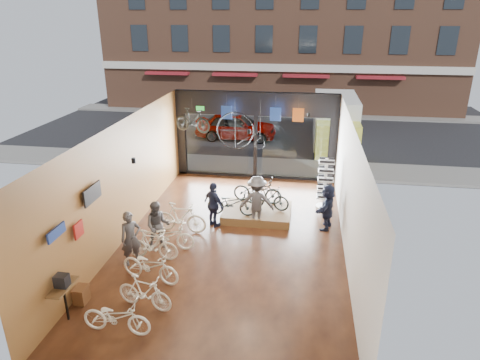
% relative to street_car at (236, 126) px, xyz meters
% --- Properties ---
extents(ground_plane, '(7.00, 12.00, 0.04)m').
position_rel_street_car_xyz_m(ground_plane, '(1.84, -12.00, -0.81)').
color(ground_plane, black).
rests_on(ground_plane, ground).
extents(ceiling, '(7.00, 12.00, 0.04)m').
position_rel_street_car_xyz_m(ceiling, '(1.84, -12.00, 3.03)').
color(ceiling, black).
rests_on(ceiling, ground).
extents(wall_left, '(0.04, 12.00, 3.80)m').
position_rel_street_car_xyz_m(wall_left, '(-1.68, -12.00, 1.11)').
color(wall_left, brown).
rests_on(wall_left, ground).
extents(wall_right, '(0.04, 12.00, 3.80)m').
position_rel_street_car_xyz_m(wall_right, '(5.36, -12.00, 1.11)').
color(wall_right, beige).
rests_on(wall_right, ground).
extents(wall_back, '(7.00, 0.04, 3.80)m').
position_rel_street_car_xyz_m(wall_back, '(1.84, -18.02, 1.11)').
color(wall_back, beige).
rests_on(wall_back, ground).
extents(storefront, '(7.00, 0.26, 3.80)m').
position_rel_street_car_xyz_m(storefront, '(1.84, -6.00, 1.11)').
color(storefront, black).
rests_on(storefront, ground).
extents(exit_sign, '(0.35, 0.06, 0.18)m').
position_rel_street_car_xyz_m(exit_sign, '(-0.56, -6.12, 2.26)').
color(exit_sign, '#198C26').
rests_on(exit_sign, storefront).
extents(street_road, '(30.00, 18.00, 0.02)m').
position_rel_street_car_xyz_m(street_road, '(1.84, 3.00, -0.80)').
color(street_road, black).
rests_on(street_road, ground).
extents(sidewalk_near, '(30.00, 2.40, 0.12)m').
position_rel_street_car_xyz_m(sidewalk_near, '(1.84, -4.80, -0.73)').
color(sidewalk_near, slate).
rests_on(sidewalk_near, ground).
extents(sidewalk_far, '(30.00, 2.00, 0.12)m').
position_rel_street_car_xyz_m(sidewalk_far, '(1.84, 7.00, -0.73)').
color(sidewalk_far, slate).
rests_on(sidewalk_far, ground).
extents(opposite_building, '(26.00, 5.00, 14.00)m').
position_rel_street_car_xyz_m(opposite_building, '(1.84, 9.50, 6.21)').
color(opposite_building, brown).
rests_on(opposite_building, ground).
extents(street_car, '(4.63, 1.86, 1.58)m').
position_rel_street_car_xyz_m(street_car, '(0.00, 0.00, 0.00)').
color(street_car, gray).
rests_on(street_car, street_road).
extents(box_truck, '(2.24, 6.72, 2.65)m').
position_rel_street_car_xyz_m(box_truck, '(5.58, -1.00, 0.53)').
color(box_truck, silver).
rests_on(box_truck, street_road).
extents(floor_bike_0, '(1.65, 0.62, 0.86)m').
position_rel_street_car_xyz_m(floor_bike_0, '(-0.07, -16.50, -0.36)').
color(floor_bike_0, silver).
rests_on(floor_bike_0, ground_plane).
extents(floor_bike_1, '(1.55, 0.72, 0.90)m').
position_rel_street_car_xyz_m(floor_bike_1, '(0.24, -15.55, -0.34)').
color(floor_bike_1, silver).
rests_on(floor_bike_1, ground_plane).
extents(floor_bike_2, '(1.84, 1.00, 0.92)m').
position_rel_street_car_xyz_m(floor_bike_2, '(-0.02, -14.41, -0.33)').
color(floor_bike_2, silver).
rests_on(floor_bike_2, ground_plane).
extents(floor_bike_3, '(1.58, 0.49, 0.94)m').
position_rel_street_car_xyz_m(floor_bike_3, '(-0.34, -13.34, -0.32)').
color(floor_bike_3, silver).
rests_on(floor_bike_3, ground_plane).
extents(floor_bike_4, '(1.70, 0.66, 0.88)m').
position_rel_street_car_xyz_m(floor_bike_4, '(-0.08, -12.69, -0.35)').
color(floor_bike_4, silver).
rests_on(floor_bike_4, ground_plane).
extents(floor_bike_5, '(1.76, 0.56, 1.05)m').
position_rel_street_car_xyz_m(floor_bike_5, '(0.01, -11.58, -0.26)').
color(floor_bike_5, silver).
rests_on(floor_bike_5, ground_plane).
extents(display_platform, '(2.40, 1.80, 0.30)m').
position_rel_street_car_xyz_m(display_platform, '(2.41, -10.04, -0.64)').
color(display_platform, '#52301B').
rests_on(display_platform, ground_plane).
extents(display_bike_left, '(1.73, 0.65, 0.90)m').
position_rel_street_car_xyz_m(display_bike_left, '(1.58, -10.65, -0.04)').
color(display_bike_left, black).
rests_on(display_bike_left, display_platform).
extents(display_bike_mid, '(1.56, 0.79, 0.90)m').
position_rel_street_car_xyz_m(display_bike_mid, '(2.81, -9.96, -0.04)').
color(display_bike_mid, black).
rests_on(display_bike_mid, display_platform).
extents(display_bike_right, '(1.89, 0.87, 0.96)m').
position_rel_street_car_xyz_m(display_bike_right, '(2.34, -9.44, -0.01)').
color(display_bike_right, black).
rests_on(display_bike_right, display_platform).
extents(customer_0, '(0.71, 0.68, 1.64)m').
position_rel_street_car_xyz_m(customer_0, '(-0.85, -13.66, 0.03)').
color(customer_0, '#3F3F44').
rests_on(customer_0, ground_plane).
extents(customer_1, '(0.89, 0.77, 1.57)m').
position_rel_street_car_xyz_m(customer_1, '(-0.37, -12.72, -0.00)').
color(customer_1, '#3F3F44').
rests_on(customer_1, ground_plane).
extents(customer_2, '(0.97, 0.89, 1.60)m').
position_rel_street_car_xyz_m(customer_2, '(1.02, -10.98, 0.01)').
color(customer_2, '#161C33').
rests_on(customer_2, ground_plane).
extents(customer_3, '(1.19, 0.72, 1.80)m').
position_rel_street_car_xyz_m(customer_3, '(2.46, -10.71, 0.11)').
color(customer_3, '#3F3F44').
rests_on(customer_3, ground_plane).
extents(customer_5, '(0.86, 1.55, 1.60)m').
position_rel_street_car_xyz_m(customer_5, '(4.83, -10.56, 0.01)').
color(customer_5, '#161C33').
rests_on(customer_5, ground_plane).
extents(sunglasses_rack, '(0.63, 0.54, 1.97)m').
position_rel_street_car_xyz_m(sunglasses_rack, '(4.79, -8.95, 0.20)').
color(sunglasses_rack, white).
rests_on(sunglasses_rack, ground_plane).
extents(wall_merch, '(0.40, 2.40, 2.60)m').
position_rel_street_car_xyz_m(wall_merch, '(-1.54, -15.50, 0.51)').
color(wall_merch, navy).
rests_on(wall_merch, wall_left).
extents(penny_farthing, '(1.87, 0.06, 1.49)m').
position_rel_street_car_xyz_m(penny_farthing, '(1.54, -7.71, 1.71)').
color(penny_farthing, black).
rests_on(penny_farthing, ceiling).
extents(hung_bike, '(1.64, 0.94, 0.95)m').
position_rel_street_car_xyz_m(hung_bike, '(-0.47, -7.80, 2.14)').
color(hung_bike, black).
rests_on(hung_bike, ceiling).
extents(jersey_left, '(0.45, 0.03, 0.55)m').
position_rel_street_car_xyz_m(jersey_left, '(0.72, -6.80, 2.26)').
color(jersey_left, '#1E3F99').
rests_on(jersey_left, ceiling).
extents(jersey_mid, '(0.45, 0.03, 0.55)m').
position_rel_street_car_xyz_m(jersey_mid, '(2.73, -6.80, 2.26)').
color(jersey_mid, '#1E3F99').
rests_on(jersey_mid, ceiling).
extents(jersey_right, '(0.45, 0.03, 0.55)m').
position_rel_street_car_xyz_m(jersey_right, '(3.65, -6.80, 2.26)').
color(jersey_right, '#CC5919').
rests_on(jersey_right, ceiling).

